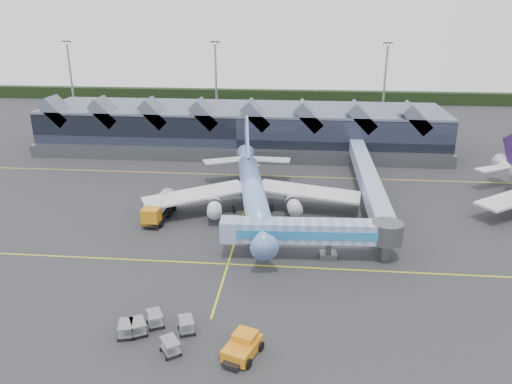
# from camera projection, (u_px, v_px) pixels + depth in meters

# --- Properties ---
(ground) EXTENTS (260.00, 260.00, 0.00)m
(ground) POSITION_uv_depth(u_px,v_px,m) (236.00, 237.00, 70.97)
(ground) COLOR #262628
(ground) RESTS_ON ground
(taxi_stripes) EXTENTS (120.00, 60.00, 0.01)m
(taxi_stripes) POSITION_uv_depth(u_px,v_px,m) (244.00, 210.00, 80.31)
(taxi_stripes) COLOR gold
(taxi_stripes) RESTS_ON ground
(tree_line_far) EXTENTS (260.00, 4.00, 4.00)m
(tree_line_far) POSITION_uv_depth(u_px,v_px,m) (278.00, 96.00, 172.98)
(tree_line_far) COLOR black
(tree_line_far) RESTS_ON ground
(terminal) EXTENTS (90.00, 22.25, 12.52)m
(terminal) POSITION_uv_depth(u_px,v_px,m) (241.00, 128.00, 113.94)
(terminal) COLOR black
(terminal) RESTS_ON ground
(light_masts) EXTENTS (132.40, 42.56, 22.45)m
(light_masts) POSITION_uv_depth(u_px,v_px,m) (353.00, 86.00, 123.39)
(light_masts) COLOR gray
(light_masts) RESTS_ON ground
(main_airliner) EXTENTS (34.52, 40.16, 12.93)m
(main_airliner) POSITION_uv_depth(u_px,v_px,m) (253.00, 189.00, 78.68)
(main_airliner) COLOR #6C99DB
(main_airliner) RESTS_ON ground
(jet_bridge) EXTENTS (23.34, 4.49, 5.28)m
(jet_bridge) POSITION_uv_depth(u_px,v_px,m) (321.00, 232.00, 63.84)
(jet_bridge) COLOR #6B87B3
(jet_bridge) RESTS_ON ground
(fuel_truck) EXTENTS (3.42, 10.32, 3.44)m
(fuel_truck) POSITION_uv_depth(u_px,v_px,m) (160.00, 206.00, 77.01)
(fuel_truck) COLOR black
(fuel_truck) RESTS_ON ground
(pushback_tug) EXTENTS (4.02, 5.11, 2.06)m
(pushback_tug) POSITION_uv_depth(u_px,v_px,m) (242.00, 346.00, 46.62)
(pushback_tug) COLOR orange
(pushback_tug) RESTS_ON ground
(baggage_carts) EXTENTS (7.74, 6.71, 1.50)m
(baggage_carts) POSITION_uv_depth(u_px,v_px,m) (155.00, 329.00, 49.34)
(baggage_carts) COLOR gray
(baggage_carts) RESTS_ON ground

